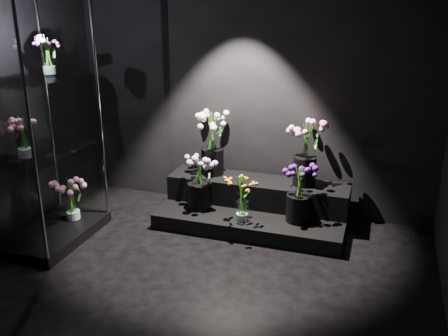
% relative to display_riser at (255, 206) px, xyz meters
% --- Properties ---
extents(floor, '(4.00, 4.00, 0.00)m').
position_rel_display_riser_xyz_m(floor, '(-0.16, -1.61, -0.18)').
color(floor, black).
rests_on(floor, ground).
extents(wall_back, '(4.00, 0.00, 4.00)m').
position_rel_display_riser_xyz_m(wall_back, '(-0.16, 0.39, 1.22)').
color(wall_back, black).
rests_on(wall_back, floor).
extents(display_riser, '(1.96, 0.87, 0.44)m').
position_rel_display_riser_xyz_m(display_riser, '(0.00, 0.00, 0.00)').
color(display_riser, black).
rests_on(display_riser, floor).
extents(display_case, '(0.65, 1.09, 2.39)m').
position_rel_display_riser_xyz_m(display_case, '(-1.81, -1.02, 1.01)').
color(display_case, black).
rests_on(display_case, floor).
extents(bouquet_orange_bells, '(0.27, 0.27, 0.47)m').
position_rel_display_riser_xyz_m(bouquet_orange_bells, '(-0.04, -0.35, 0.23)').
color(bouquet_orange_bells, white).
rests_on(bouquet_orange_bells, display_riser).
extents(bouquet_lilac, '(0.39, 0.39, 0.60)m').
position_rel_display_riser_xyz_m(bouquet_lilac, '(-0.56, -0.20, 0.33)').
color(bouquet_lilac, black).
rests_on(bouquet_lilac, display_riser).
extents(bouquet_purple, '(0.38, 0.38, 0.60)m').
position_rel_display_riser_xyz_m(bouquet_purple, '(0.51, -0.19, 0.30)').
color(bouquet_purple, black).
rests_on(bouquet_purple, display_riser).
extents(bouquet_cream_roses, '(0.42, 0.42, 0.71)m').
position_rel_display_riser_xyz_m(bouquet_cream_roses, '(-0.53, 0.15, 0.66)').
color(bouquet_cream_roses, black).
rests_on(bouquet_cream_roses, display_riser).
extents(bouquet_pink_roses, '(0.44, 0.44, 0.68)m').
position_rel_display_riser_xyz_m(bouquet_pink_roses, '(0.49, 0.14, 0.66)').
color(bouquet_pink_roses, black).
rests_on(bouquet_pink_roses, display_riser).
extents(bouquet_case_pink, '(0.34, 0.34, 0.39)m').
position_rel_display_riser_xyz_m(bouquet_case_pink, '(-1.86, -1.23, 0.96)').
color(bouquet_case_pink, white).
rests_on(bouquet_case_pink, display_case).
extents(bouquet_case_magenta, '(0.26, 0.26, 0.35)m').
position_rel_display_riser_xyz_m(bouquet_case_magenta, '(-1.79, -0.84, 1.64)').
color(bouquet_case_magenta, white).
rests_on(bouquet_case_magenta, display_case).
extents(bouquet_case_base_pink, '(0.38, 0.38, 0.47)m').
position_rel_display_riser_xyz_m(bouquet_case_base_pink, '(-1.76, -0.76, 0.18)').
color(bouquet_case_base_pink, white).
rests_on(bouquet_case_base_pink, display_case).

